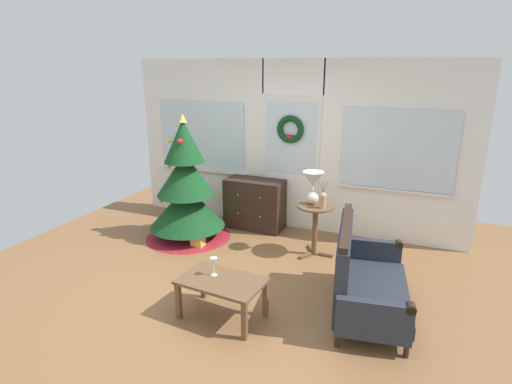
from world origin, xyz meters
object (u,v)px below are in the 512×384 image
dresser_cabinet (255,204)px  settee_sofa (362,278)px  table_lamp (313,183)px  wine_glass (214,263)px  coffee_table (222,285)px  christmas_tree (186,192)px  gift_box (198,241)px  flower_vase (323,199)px  side_table (315,220)px

dresser_cabinet → settee_sofa: bearing=-42.0°
table_lamp → wine_glass: table_lamp is taller
coffee_table → wine_glass: size_ratio=4.53×
christmas_tree → table_lamp: (1.83, 0.17, 0.28)m
christmas_tree → gift_box: size_ratio=10.87×
flower_vase → coffee_table: bearing=-108.7°
christmas_tree → wine_glass: christmas_tree is taller
flower_vase → coffee_table: size_ratio=0.40×
dresser_cabinet → table_lamp: table_lamp is taller
settee_sofa → coffee_table: 1.43m
dresser_cabinet → gift_box: 1.13m
side_table → coffee_table: side_table is taller
flower_vase → wine_glass: size_ratio=1.79×
dresser_cabinet → wine_glass: dresser_cabinet is taller
settee_sofa → wine_glass: bearing=-156.5°
side_table → flower_vase: flower_vase is taller
side_table → flower_vase: bearing=-31.0°
wine_glass → gift_box: bearing=126.1°
settee_sofa → gift_box: bearing=162.8°
table_lamp → flower_vase: size_ratio=1.26×
table_lamp → wine_glass: 1.89m
dresser_cabinet → table_lamp: 1.33m
christmas_tree → dresser_cabinet: 1.10m
table_lamp → coffee_table: (-0.42, -1.82, -0.63)m
gift_box → dresser_cabinet: bearing=65.4°
table_lamp → wine_glass: (-0.53, -1.77, -0.42)m
wine_glass → dresser_cabinet: bearing=102.6°
christmas_tree → side_table: (1.89, 0.13, -0.20)m
dresser_cabinet → gift_box: dresser_cabinet is taller
christmas_tree → table_lamp: 1.86m
dresser_cabinet → flower_vase: (1.21, -0.65, 0.43)m
christmas_tree → settee_sofa: 2.87m
christmas_tree → side_table: bearing=4.0°
settee_sofa → side_table: size_ratio=2.18×
christmas_tree → flower_vase: christmas_tree is taller
dresser_cabinet → settee_sofa: settee_sofa is taller
coffee_table → christmas_tree: bearing=130.4°
dresser_cabinet → table_lamp: (1.05, -0.55, 0.59)m
settee_sofa → side_table: 1.38m
side_table → coffee_table: bearing=-105.2°
coffee_table → settee_sofa: bearing=27.2°
dresser_cabinet → flower_vase: size_ratio=2.60×
christmas_tree → table_lamp: bearing=5.4°
christmas_tree → coffee_table: size_ratio=2.06×
settee_sofa → coffee_table: settee_sofa is taller
settee_sofa → side_table: bearing=125.2°
flower_vase → wine_glass: bearing=-112.6°
coffee_table → gift_box: 1.78m
coffee_table → side_table: bearing=74.8°
table_lamp → gift_box: size_ratio=2.62×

